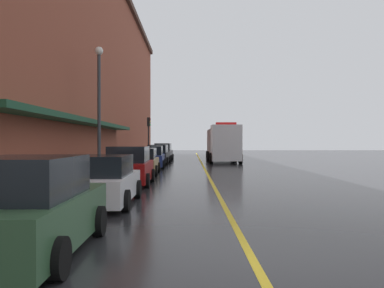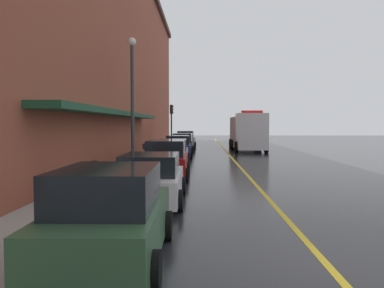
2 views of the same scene
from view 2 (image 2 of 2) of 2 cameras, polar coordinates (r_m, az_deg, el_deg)
ground_plane at (r=31.53m, az=5.50°, el=-1.70°), size 112.00×112.00×0.00m
sidewalk_left at (r=31.68m, az=-5.76°, el=-1.54°), size 2.40×70.00×0.15m
lane_center_stripe at (r=31.53m, az=5.50°, el=-1.69°), size 0.16×70.00×0.01m
brick_building_left at (r=32.54m, az=-17.49°, el=12.95°), size 11.43×64.00×16.54m
parked_car_0 at (r=7.45m, az=-11.81°, el=-10.42°), size 2.13×4.28×1.76m
parked_car_1 at (r=12.79m, az=-5.91°, el=-5.12°), size 2.16×4.44×1.58m
parked_car_2 at (r=18.35m, az=-3.70°, el=-2.41°), size 2.12×4.14×1.79m
parked_car_3 at (r=24.05m, az=-2.87°, el=-1.32°), size 2.22×4.93×1.60m
parked_car_4 at (r=29.69m, az=-2.01°, el=-0.46°), size 2.18×4.43×1.67m
parked_car_5 at (r=34.88m, az=-1.31°, el=0.07°), size 2.10×4.33×1.71m
parked_car_6 at (r=40.85m, az=-0.88°, el=0.54°), size 2.07×4.39×1.81m
box_truck at (r=38.13m, az=7.97°, el=1.73°), size 2.94×9.33×3.69m
parking_meter_0 at (r=11.74m, az=-13.91°, el=-4.37°), size 0.14×0.18×1.33m
parking_meter_1 at (r=10.97m, az=-15.03°, el=-4.89°), size 0.14×0.18×1.33m
parking_meter_2 at (r=21.30m, az=-6.95°, el=-1.07°), size 0.14×0.18×1.33m
parking_meter_3 at (r=21.91m, az=-6.72°, el=-0.96°), size 0.14×0.18×1.33m
street_lamp_left at (r=21.39m, az=-8.63°, el=7.89°), size 0.44×0.44×6.94m
traffic_light_near at (r=39.80m, az=-2.98°, el=3.81°), size 0.38×0.36×4.30m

